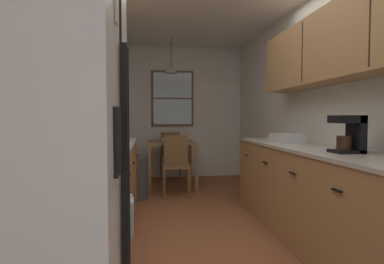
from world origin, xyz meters
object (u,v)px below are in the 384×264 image
object	(u,v)px
dining_chair_near	(176,162)
dining_chair_far	(171,152)
microwave_over_range	(47,36)
storage_canister	(85,140)
dining_table	(171,149)
coffee_maker	(350,133)
stove_range	(71,234)
trash_bin	(137,178)
dish_rack	(286,138)
table_serving_bowl	(168,140)
refrigerator	(28,188)

from	to	relation	value
dining_chair_near	dining_chair_far	distance (m)	1.31
microwave_over_range	storage_canister	size ratio (longest dim) A/B	2.91
dining_table	dining_chair_near	size ratio (longest dim) A/B	0.99
coffee_maker	microwave_over_range	bearing A→B (deg)	-172.42
stove_range	coffee_maker	bearing A→B (deg)	8.01
trash_bin	storage_canister	xyz separation A→B (m)	(-0.30, -2.06, 0.69)
dish_rack	table_serving_bowl	size ratio (longest dim) A/B	1.59
dining_chair_near	storage_canister	xyz separation A→B (m)	(-0.88, -2.25, 0.50)
microwave_over_range	dining_chair_far	size ratio (longest dim) A/B	0.65
dining_chair_far	trash_bin	size ratio (longest dim) A/B	1.44
stove_range	dining_chair_far	bearing A→B (deg)	77.80
trash_bin	dining_chair_near	bearing A→B (deg)	17.42
microwave_over_range	coffee_maker	xyz separation A→B (m)	(2.13, 0.28, -0.60)
refrigerator	microwave_over_range	world-z (taller)	refrigerator
table_serving_bowl	dining_chair_near	bearing A→B (deg)	-82.64
trash_bin	table_serving_bowl	world-z (taller)	table_serving_bowl
refrigerator	dining_chair_far	bearing A→B (deg)	79.97
dining_table	dining_chair_far	world-z (taller)	dining_chair_far
refrigerator	dining_chair_far	size ratio (longest dim) A/B	2.03
dining_chair_near	table_serving_bowl	world-z (taller)	dining_chair_near
coffee_maker	stove_range	bearing A→B (deg)	-171.99
dish_rack	table_serving_bowl	xyz separation A→B (m)	(-1.17, 2.13, -0.16)
dining_chair_far	coffee_maker	world-z (taller)	coffee_maker
dining_table	table_serving_bowl	size ratio (longest dim) A/B	4.16
refrigerator	coffee_maker	size ratio (longest dim) A/B	6.26
dining_table	table_serving_bowl	xyz separation A→B (m)	(-0.06, -0.00, 0.15)
trash_bin	coffee_maker	size ratio (longest dim) A/B	2.13
microwave_over_range	dining_chair_far	world-z (taller)	microwave_over_range
trash_bin	dish_rack	distance (m)	2.20
microwave_over_range	table_serving_bowl	world-z (taller)	microwave_over_range
stove_range	dish_rack	xyz separation A→B (m)	(1.95, 1.26, 0.48)
refrigerator	trash_bin	world-z (taller)	refrigerator
stove_range	storage_canister	world-z (taller)	storage_canister
dining_chair_near	storage_canister	size ratio (longest dim) A/B	4.45
dish_rack	stove_range	bearing A→B (deg)	-147.17
dining_chair_near	dining_table	bearing A→B (deg)	92.06
coffee_maker	refrigerator	bearing A→B (deg)	-153.11
dining_table	trash_bin	world-z (taller)	dining_table
trash_bin	coffee_maker	distance (m)	2.95
trash_bin	coffee_maker	xyz separation A→B (m)	(1.72, -2.28, 0.74)
microwave_over_range	dining_chair_near	size ratio (longest dim) A/B	0.65
storage_canister	table_serving_bowl	distance (m)	3.01
coffee_maker	dish_rack	bearing A→B (deg)	94.01
microwave_over_range	storage_canister	bearing A→B (deg)	77.76
refrigerator	dish_rack	world-z (taller)	refrigerator
coffee_maker	trash_bin	bearing A→B (deg)	127.13
table_serving_bowl	dining_chair_far	bearing A→B (deg)	82.20
microwave_over_range	dining_chair_near	distance (m)	3.13
dining_table	storage_canister	bearing A→B (deg)	-106.38
dining_table	table_serving_bowl	distance (m)	0.16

